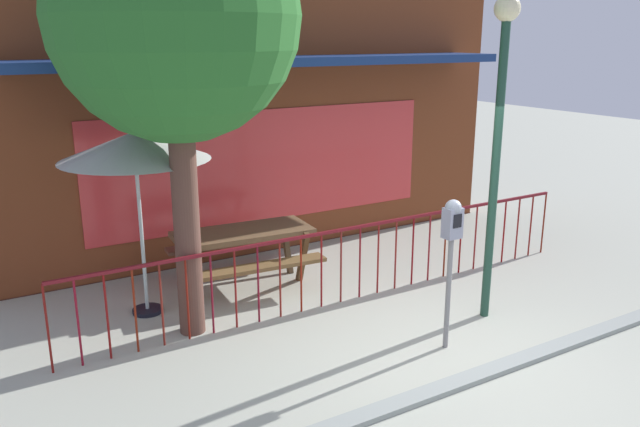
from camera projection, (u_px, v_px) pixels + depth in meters
name	position (u px, v px, depth m)	size (l,w,h in m)	color
ground	(452.00, 362.00, 6.53)	(40.00, 40.00, 0.00)	#AAAD9C
pub_storefront	(261.00, 98.00, 9.50)	(8.47, 1.52, 4.67)	#3E1D16
patio_fence_front	(351.00, 250.00, 7.92)	(7.14, 0.04, 0.97)	maroon
picnic_table_left	(243.00, 242.00, 8.39)	(1.91, 1.51, 0.79)	brown
patio_umbrella	(135.00, 147.00, 7.17)	(1.71, 1.71, 2.21)	black
parking_meter_near	(452.00, 235.00, 6.51)	(0.18, 0.17, 1.64)	gray
street_tree	(174.00, 18.00, 6.31)	(2.54, 2.54, 4.71)	brown
street_lamp	(499.00, 114.00, 6.99)	(0.28, 0.28, 3.66)	#1F4233
curb_edge	(477.00, 378.00, 6.23)	(11.86, 0.20, 0.11)	gray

